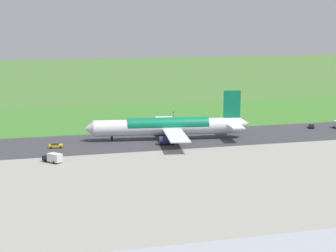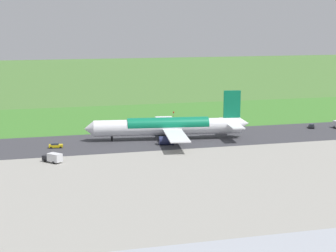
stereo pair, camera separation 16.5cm
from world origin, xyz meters
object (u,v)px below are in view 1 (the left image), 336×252
traffic_cone_orange (160,118)px  airliner_main (169,126)px  no_stopping_sign (173,114)px  service_car_ops (311,126)px  service_truck_baggage (53,158)px  service_car_followme (56,145)px

traffic_cone_orange → airliner_main: bearing=80.2°
no_stopping_sign → service_car_ops: bearing=143.2°
service_truck_baggage → service_car_ops: size_ratio=1.28×
airliner_main → service_car_followme: size_ratio=12.35×
airliner_main → traffic_cone_orange: 40.39m
service_car_ops → service_truck_baggage: bearing=16.0°
service_truck_baggage → service_car_followme: 17.86m
airliner_main → no_stopping_sign: (-11.87, -37.84, -2.70)m
service_car_ops → no_stopping_sign: size_ratio=1.63×
airliner_main → no_stopping_sign: 39.75m
service_car_followme → traffic_cone_orange: 60.94m
service_car_followme → no_stopping_sign: bearing=-139.8°
service_car_ops → no_stopping_sign: no_stopping_sign is taller
service_truck_baggage → no_stopping_sign: 77.28m
airliner_main → no_stopping_sign: airliner_main is taller
airliner_main → service_truck_baggage: 43.78m
airliner_main → service_car_ops: bearing=-174.0°
no_stopping_sign → traffic_cone_orange: size_ratio=5.08×
service_truck_baggage → service_car_ops: 96.87m
traffic_cone_orange → service_car_ops: bearing=144.8°
service_car_ops → no_stopping_sign: (42.89, -32.08, 0.81)m
service_car_ops → traffic_cone_orange: service_car_ops is taller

